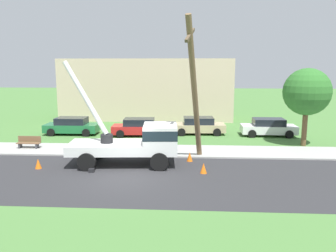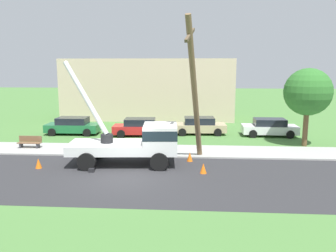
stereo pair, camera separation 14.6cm
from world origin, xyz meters
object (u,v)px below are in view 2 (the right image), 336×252
traffic_cone_curbside (190,157)px  roadside_tree_near (308,92)px  parked_sedan_green (73,126)px  parked_sedan_tan (199,126)px  traffic_cone_ahead (203,168)px  parked_sedan_white (269,127)px  traffic_cone_behind (38,163)px  park_bench (30,142)px  leaning_utility_pole (194,91)px  parked_sedan_red (140,127)px  utility_truck (138,141)px

traffic_cone_curbside → roadside_tree_near: roadside_tree_near is taller
parked_sedan_green → parked_sedan_tan: (10.61, 0.77, 0.00)m
traffic_cone_ahead → parked_sedan_white: 11.84m
traffic_cone_behind → park_bench: (-2.58, 4.35, 0.18)m
park_bench → leaning_utility_pole: bearing=-14.1°
traffic_cone_behind → roadside_tree_near: bearing=21.5°
leaning_utility_pole → park_bench: (-11.27, 2.84, -3.80)m
traffic_cone_ahead → parked_sedan_red: (-4.85, 9.73, 0.43)m
traffic_cone_ahead → traffic_cone_curbside: 2.42m
traffic_cone_curbside → parked_sedan_tan: (0.75, 8.45, 0.43)m
park_bench → roadside_tree_near: 19.66m
parked_sedan_red → parked_sedan_white: same height
leaning_utility_pole → traffic_cone_ahead: size_ratio=14.92×
leaning_utility_pole → parked_sedan_tan: bearing=86.6°
traffic_cone_ahead → traffic_cone_curbside: same height
parked_sedan_white → park_bench: 18.42m
traffic_cone_ahead → parked_sedan_red: parked_sedan_red is taller
parked_sedan_tan → roadside_tree_near: roadside_tree_near is taller
traffic_cone_behind → roadside_tree_near: roadside_tree_near is taller
parked_sedan_white → park_bench: bearing=-162.0°
parked_sedan_green → utility_truck: bearing=-51.2°
leaning_utility_pole → parked_sedan_tan: (0.53, 8.94, -3.55)m
parked_sedan_red → roadside_tree_near: size_ratio=0.81×
leaning_utility_pole → roadside_tree_near: leaning_utility_pole is taller
parked_sedan_red → parked_sedan_tan: (4.87, 1.02, 0.00)m
parked_sedan_green → park_bench: parked_sedan_green is taller
utility_truck → traffic_cone_ahead: 4.17m
traffic_cone_ahead → traffic_cone_curbside: size_ratio=1.00×
parked_sedan_red → parked_sedan_green: bearing=177.6°
parked_sedan_tan → park_bench: (-11.80, -6.10, -0.25)m
utility_truck → traffic_cone_behind: size_ratio=12.36×
traffic_cone_ahead → parked_sedan_white: size_ratio=0.13×
utility_truck → parked_sedan_tan: bearing=68.0°
traffic_cone_behind → roadside_tree_near: (16.65, 6.57, 3.57)m
parked_sedan_red → parked_sedan_white: bearing=3.3°
utility_truck → leaning_utility_pole: leaning_utility_pole is taller
traffic_cone_curbside → parked_sedan_red: size_ratio=0.12×
traffic_cone_ahead → parked_sedan_green: bearing=136.7°
parked_sedan_red → roadside_tree_near: (12.31, -2.86, 3.14)m
traffic_cone_ahead → park_bench: bearing=158.5°
parked_sedan_green → parked_sedan_white: 16.33m
traffic_cone_ahead → parked_sedan_white: parked_sedan_white is taller
traffic_cone_ahead → park_bench: park_bench is taller
parked_sedan_green → roadside_tree_near: (18.05, -3.11, 3.14)m
traffic_cone_ahead → parked_sedan_tan: parked_sedan_tan is taller
parked_sedan_white → roadside_tree_near: (1.72, -3.48, 3.14)m
parked_sedan_tan → roadside_tree_near: bearing=-27.6°
utility_truck → leaning_utility_pole: (3.23, 0.36, 2.85)m
parked_sedan_tan → park_bench: parked_sedan_tan is taller
leaning_utility_pole → traffic_cone_ahead: bearing=-74.3°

